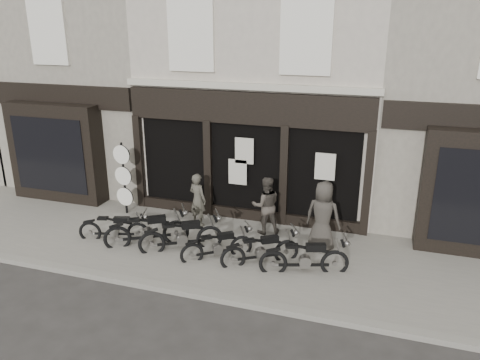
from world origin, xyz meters
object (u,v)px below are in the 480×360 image
(motorcycle_0, at_px, (115,230))
(motorcycle_4, at_px, (261,253))
(motorcycle_5, at_px, (305,261))
(advert_sign_post, at_px, (124,181))
(man_right, at_px, (323,216))
(man_left, at_px, (198,200))
(motorcycle_3, at_px, (218,248))
(man_centre, at_px, (266,205))
(motorcycle_1, at_px, (148,233))
(motorcycle_2, at_px, (182,238))

(motorcycle_0, xyz_separation_m, motorcycle_4, (4.12, -0.03, 0.01))
(motorcycle_5, bearing_deg, advert_sign_post, 144.43)
(man_right, bearing_deg, man_left, 1.39)
(motorcycle_3, relative_size, man_centre, 0.99)
(motorcycle_1, relative_size, motorcycle_3, 1.24)
(motorcycle_1, xyz_separation_m, man_left, (0.79, 1.54, 0.47))
(motorcycle_2, distance_m, man_left, 1.62)
(motorcycle_4, height_order, man_right, man_right)
(motorcycle_1, height_order, man_left, man_left)
(motorcycle_3, relative_size, advert_sign_post, 0.68)
(motorcycle_2, xyz_separation_m, man_left, (-0.20, 1.54, 0.48))
(motorcycle_1, bearing_deg, motorcycle_3, -35.12)
(man_centre, bearing_deg, man_left, -21.14)
(motorcycle_4, bearing_deg, advert_sign_post, 127.06)
(motorcycle_2, bearing_deg, motorcycle_4, -32.98)
(motorcycle_2, bearing_deg, man_right, -13.50)
(motorcycle_1, bearing_deg, motorcycle_2, -31.69)
(motorcycle_2, relative_size, advert_sign_post, 0.83)
(man_centre, xyz_separation_m, advert_sign_post, (-4.45, 0.03, 0.21))
(motorcycle_1, distance_m, motorcycle_2, 0.99)
(motorcycle_3, distance_m, man_centre, 2.00)
(motorcycle_4, height_order, advert_sign_post, advert_sign_post)
(man_centre, bearing_deg, motorcycle_3, 42.46)
(motorcycle_1, xyz_separation_m, man_right, (4.42, 1.11, 0.62))
(man_left, relative_size, man_right, 0.84)
(man_left, bearing_deg, man_centre, -157.25)
(motorcycle_2, distance_m, motorcycle_5, 3.25)
(motorcycle_1, relative_size, man_left, 1.29)
(motorcycle_5, bearing_deg, man_right, 63.34)
(motorcycle_0, xyz_separation_m, motorcycle_5, (5.23, -0.15, 0.04))
(motorcycle_4, relative_size, advert_sign_post, 0.75)
(motorcycle_0, distance_m, motorcycle_4, 4.12)
(motorcycle_2, bearing_deg, man_centre, 10.99)
(man_right, xyz_separation_m, advert_sign_post, (-6.09, 0.56, 0.10))
(motorcycle_2, relative_size, motorcycle_4, 1.11)
(man_centre, bearing_deg, advert_sign_post, -24.31)
(motorcycle_3, bearing_deg, man_left, 89.23)
(motorcycle_0, distance_m, man_left, 2.43)
(motorcycle_5, relative_size, man_centre, 1.26)
(motorcycle_2, relative_size, man_left, 1.26)
(advert_sign_post, bearing_deg, motorcycle_1, -40.20)
(man_left, xyz_separation_m, man_centre, (1.99, 0.10, 0.04))
(motorcycle_0, height_order, motorcycle_1, motorcycle_1)
(motorcycle_3, relative_size, man_right, 0.87)
(motorcycle_5, xyz_separation_m, man_left, (-3.44, 1.71, 0.49))
(man_centre, xyz_separation_m, man_right, (1.64, -0.53, 0.11))
(motorcycle_5, distance_m, advert_sign_post, 6.23)
(motorcycle_5, bearing_deg, man_left, 135.27)
(man_left, bearing_deg, motorcycle_2, 117.21)
(man_centre, height_order, man_right, man_right)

